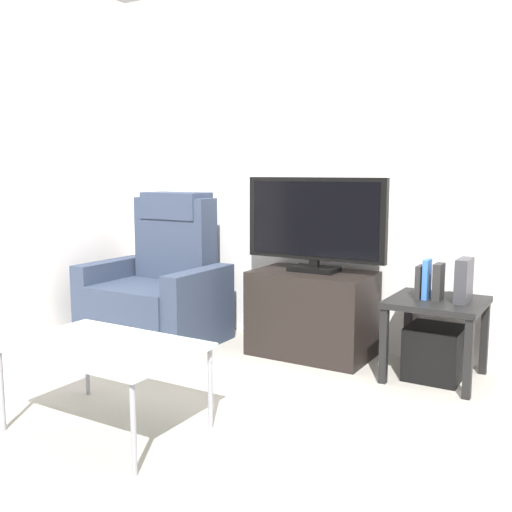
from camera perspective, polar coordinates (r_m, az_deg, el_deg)
name	(u,v)px	position (r m, az deg, el deg)	size (l,w,h in m)	color
ground_plane	(247,392)	(3.44, -0.89, -12.97)	(6.40, 6.40, 0.00)	#9E998E
wall_back	(332,162)	(4.21, 7.30, 8.93)	(6.40, 0.06, 2.60)	silver
wall_side	(17,162)	(4.49, -22.01, 8.36)	(0.06, 4.48, 2.60)	silver
tv_stand	(312,313)	(4.04, 5.43, -5.51)	(0.79, 0.49, 0.57)	black
television	(315,222)	(3.96, 5.67, 3.27)	(0.99, 0.20, 0.63)	black
recliner_armchair	(159,289)	(4.47, -9.29, -3.10)	(0.98, 0.78, 1.08)	#2D384C
side_table	(437,312)	(3.70, 16.98, -5.20)	(0.54, 0.54, 0.49)	black
subwoofer_box	(435,353)	(3.76, 16.82, -8.88)	(0.32, 0.32, 0.32)	black
book_leftmost	(420,282)	(3.67, 15.50, -2.41)	(0.03, 0.12, 0.20)	#262626
book_middle	(427,279)	(3.65, 16.10, -2.16)	(0.03, 0.10, 0.24)	#3366B2
book_rightmost	(438,282)	(3.64, 17.15, -2.40)	(0.05, 0.12, 0.22)	#262626
game_console	(464,280)	(3.64, 19.37, -2.22)	(0.07, 0.20, 0.25)	#333338
coffee_table	(105,350)	(2.95, -14.32, -8.74)	(0.90, 0.60, 0.42)	#B2C6C1
cell_phone	(108,342)	(2.96, -14.07, -8.03)	(0.07, 0.15, 0.01)	#B7B7BC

